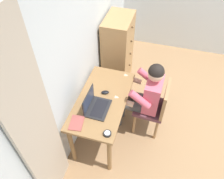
{
  "coord_description": "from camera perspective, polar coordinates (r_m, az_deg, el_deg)",
  "views": [
    {
      "loc": [
        -2.1,
        1.19,
        2.84
      ],
      "look_at": [
        -0.25,
        1.72,
        0.84
      ],
      "focal_mm": 35.3,
      "sensor_mm": 36.0,
      "label": 1
    }
  ],
  "objects": [
    {
      "name": "desk",
      "position": [
        2.89,
        -2.46,
        -3.94
      ],
      "size": [
        1.17,
        0.61,
        0.74
      ],
      "color": "olive",
      "rests_on": "ground_plane"
    },
    {
      "name": "desk_clock",
      "position": [
        2.47,
        -1.22,
        -11.35
      ],
      "size": [
        0.09,
        0.09,
        0.03
      ],
      "color": "black",
      "rests_on": "desk"
    },
    {
      "name": "dresser",
      "position": [
        3.77,
        1.56,
        9.83
      ],
      "size": [
        0.65,
        0.44,
        1.23
      ],
      "color": "tan",
      "rests_on": "ground_plane"
    },
    {
      "name": "curtain_panel",
      "position": [
        2.12,
        -18.62,
        -10.62
      ],
      "size": [
        0.5,
        0.03,
        2.3
      ],
      "primitive_type": "cube",
      "color": "#BCAD99",
      "rests_on": "ground_plane"
    },
    {
      "name": "laptop",
      "position": [
        2.67,
        -4.38,
        -4.12
      ],
      "size": [
        0.34,
        0.25,
        0.24
      ],
      "color": "#232326",
      "rests_on": "desk"
    },
    {
      "name": "wall_back",
      "position": [
        2.82,
        -8.04,
        11.27
      ],
      "size": [
        4.8,
        0.05,
        2.5
      ],
      "primitive_type": "cube",
      "color": "silver",
      "rests_on": "ground_plane"
    },
    {
      "name": "person_seated",
      "position": [
        2.97,
        8.1,
        -1.17
      ],
      "size": [
        0.54,
        0.6,
        1.21
      ],
      "color": "#4C4C4C",
      "rests_on": "ground_plane"
    },
    {
      "name": "chair",
      "position": [
        3.09,
        11.07,
        -4.22
      ],
      "size": [
        0.44,
        0.42,
        0.89
      ],
      "color": "brown",
      "rests_on": "ground_plane"
    },
    {
      "name": "computer_mouse",
      "position": [
        2.85,
        -1.79,
        -0.73
      ],
      "size": [
        0.09,
        0.11,
        0.03
      ],
      "primitive_type": "ellipsoid",
      "rotation": [
        0.0,
        0.0,
        0.36
      ],
      "color": "black",
      "rests_on": "desk"
    },
    {
      "name": "notebook_pad",
      "position": [
        2.59,
        -9.17,
        -8.53
      ],
      "size": [
        0.23,
        0.18,
        0.01
      ],
      "primitive_type": "cube",
      "rotation": [
        0.0,
        0.0,
        0.15
      ],
      "color": "#994742",
      "rests_on": "desk"
    }
  ]
}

